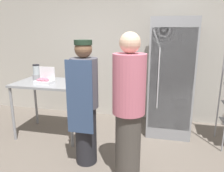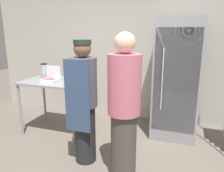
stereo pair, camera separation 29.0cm
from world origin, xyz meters
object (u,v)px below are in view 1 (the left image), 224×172
Objects in this scene: refrigerator at (170,78)px; person_customer at (129,109)px; person_baker at (85,102)px; donut_box at (44,80)px; blender_pitcher at (37,73)px.

person_customer is (-0.49, -1.40, -0.09)m from refrigerator.
refrigerator is at bearing 47.92° from person_baker.
donut_box is 0.17× the size of person_baker.
person_customer is at bearing -27.24° from donut_box.
person_customer is at bearing -29.74° from blender_pitcher.
donut_box is 0.16× the size of person_customer.
person_baker is at bearing 161.15° from person_customer.
donut_box is 1.04× the size of blender_pitcher.
blender_pitcher is (-0.28, 0.25, 0.07)m from donut_box.
person_baker is at bearing -32.32° from donut_box.
blender_pitcher is at bearing 150.26° from person_customer.
refrigerator reaches higher than person_customer.
person_customer reaches higher than person_baker.
person_baker reaches higher than blender_pitcher.
blender_pitcher reaches higher than donut_box.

